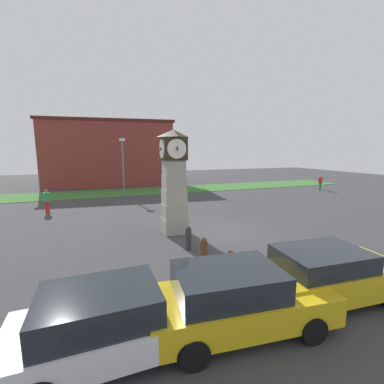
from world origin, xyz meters
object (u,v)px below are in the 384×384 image
Objects in this scene: clock_tower at (174,182)px; bollard_far_row at (188,238)px; pedestrian_crossing_lot at (320,182)px; street_lamp_near_road at (123,163)px; bollard_near_tower at (230,262)px; pedestrian_by_cars at (47,200)px; car_navy_sedan at (112,322)px; bollard_mid_row at (204,249)px; car_by_building at (327,274)px; car_near_tower at (236,298)px.

clock_tower is 5.01× the size of bollard_far_row.
pedestrian_crossing_lot is 21.03m from street_lamp_near_road.
bollard_far_row is 15.00m from street_lamp_near_road.
bollard_near_tower is at bearing -75.67° from bollard_far_row.
pedestrian_by_cars is at bearing -176.35° from pedestrian_crossing_lot.
car_navy_sedan is 15.14m from pedestrian_by_cars.
car_by_building is at bearing -58.47° from bollard_mid_row.
car_by_building is 0.83× the size of street_lamp_near_road.
car_navy_sedan is 0.80× the size of street_lamp_near_road.
car_by_building reaches higher than bollard_near_tower.
pedestrian_by_cars is at bearing 113.66° from car_near_tower.
bollard_near_tower is 0.19× the size of car_near_tower.
car_near_tower is at bearing -115.54° from bollard_near_tower.
pedestrian_crossing_lot is (18.57, 13.99, 0.47)m from bollard_near_tower.
car_near_tower is at bearing -96.08° from bollard_far_row.
bollard_far_row is at bearing 101.99° from bollard_mid_row.
bollard_far_row is at bearing 117.45° from car_by_building.
clock_tower is 8.00m from car_near_tower.
street_lamp_near_road reaches higher than pedestrian_crossing_lot.
car_navy_sedan is (-3.65, -3.83, 0.32)m from bollard_mid_row.
clock_tower is 0.99× the size of street_lamp_near_road.
bollard_mid_row is 4.44m from car_by_building.
pedestrian_by_cars reaches higher than bollard_far_row.
pedestrian_crossing_lot is 26.35m from pedestrian_by_cars.
car_navy_sedan reaches higher than bollard_mid_row.
car_near_tower is at bearing -101.24° from bollard_mid_row.
car_by_building is 23.33m from pedestrian_crossing_lot.
bollard_far_row is at bearing -92.31° from clock_tower.
bollard_mid_row is at bearing 46.41° from car_navy_sedan.
clock_tower is 1.16× the size of car_near_tower.
car_by_building is at bearing -135.64° from pedestrian_crossing_lot.
bollard_near_tower is 0.96× the size of bollard_mid_row.
pedestrian_crossing_lot is 0.97× the size of pedestrian_by_cars.
street_lamp_near_road is at bearing 95.95° from bollard_mid_row.
pedestrian_by_cars is 7.87m from street_lamp_near_road.
bollard_near_tower is (0.56, -5.21, -2.26)m from clock_tower.
pedestrian_by_cars is at bearing 123.32° from car_by_building.
car_navy_sedan is at bearing -149.67° from bollard_near_tower.
car_near_tower reaches higher than bollard_far_row.
car_by_building is (3.11, 0.22, -0.01)m from car_near_tower.
car_near_tower is 0.85× the size of street_lamp_near_road.
bollard_mid_row reaches higher than bollard_near_tower.
bollard_far_row is 0.20× the size of street_lamp_near_road.
clock_tower is 5.92× the size of bollard_mid_row.
car_navy_sedan is at bearing -144.13° from pedestrian_crossing_lot.
street_lamp_near_road reaches higher than car_near_tower.
car_navy_sedan is 27.94m from pedestrian_crossing_lot.
clock_tower reaches higher than pedestrian_crossing_lot.
car_navy_sedan is at bearing -179.42° from car_by_building.
pedestrian_crossing_lot is at bearing 24.66° from clock_tower.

